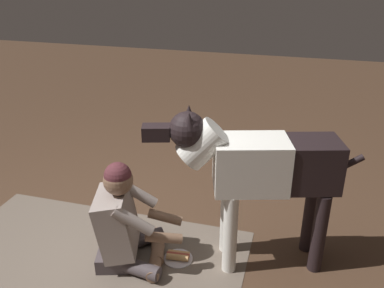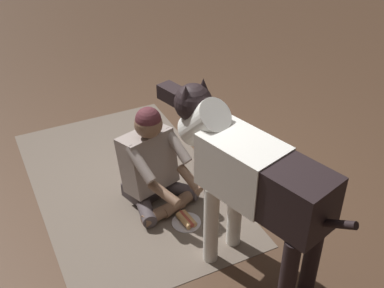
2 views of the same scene
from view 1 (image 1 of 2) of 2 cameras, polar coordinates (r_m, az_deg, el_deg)
ground_plane at (r=3.32m, az=-10.19°, el=-15.12°), size 15.03×15.03×0.00m
area_rug at (r=3.29m, az=-14.47°, el=-15.94°), size 2.32×1.45×0.01m
person_sitting_on_floor at (r=3.07m, az=-9.43°, el=-10.83°), size 0.70×0.59×0.83m
large_dog at (r=2.85m, az=9.35°, el=-3.43°), size 1.47×0.58×1.22m
hot_dog_on_plate at (r=3.23m, az=-1.94°, el=-15.43°), size 0.22×0.22×0.06m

